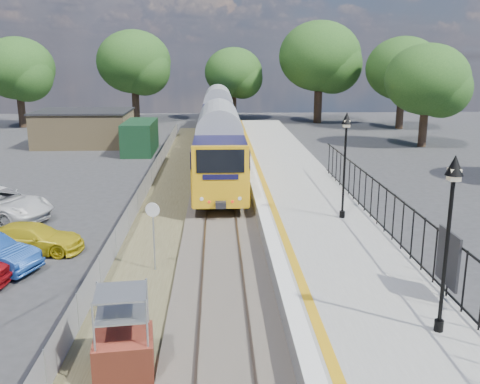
{
  "coord_description": "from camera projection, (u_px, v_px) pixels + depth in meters",
  "views": [
    {
      "loc": [
        -0.14,
        -16.21,
        7.75
      ],
      "look_at": [
        0.84,
        6.41,
        2.0
      ],
      "focal_mm": 40.0,
      "sensor_mm": 36.0,
      "label": 1
    }
  ],
  "objects": [
    {
      "name": "victorian_lamp_south",
      "position": [
        451.0,
        204.0,
        12.91
      ],
      "size": [
        0.44,
        0.44,
        4.6
      ],
      "color": "black",
      "rests_on": "platform"
    },
    {
      "name": "platform",
      "position": [
        309.0,
        215.0,
        25.42
      ],
      "size": [
        5.0,
        70.0,
        0.9
      ],
      "primitive_type": "cube",
      "color": "gray",
      "rests_on": "ground"
    },
    {
      "name": "ground",
      "position": [
        223.0,
        299.0,
        17.61
      ],
      "size": [
        120.0,
        120.0,
        0.0
      ],
      "primitive_type": "plane",
      "color": "#2D2D30",
      "rests_on": "ground"
    },
    {
      "name": "speed_sign",
      "position": [
        153.0,
        225.0,
        19.43
      ],
      "size": [
        0.53,
        0.15,
        2.65
      ],
      "rotation": [
        0.0,
        0.0,
        -0.21
      ],
      "color": "#999EA3",
      "rests_on": "ground"
    },
    {
      "name": "tree_line",
      "position": [
        231.0,
        68.0,
        56.71
      ],
      "size": [
        56.8,
        43.8,
        11.88
      ],
      "color": "#332319",
      "rests_on": "ground"
    },
    {
      "name": "victorian_lamp_north",
      "position": [
        346.0,
        141.0,
        22.59
      ],
      "size": [
        0.44,
        0.44,
        4.6
      ],
      "color": "black",
      "rests_on": "platform"
    },
    {
      "name": "train",
      "position": [
        219.0,
        123.0,
        44.79
      ],
      "size": [
        2.82,
        40.83,
        3.51
      ],
      "color": "gold",
      "rests_on": "ground"
    },
    {
      "name": "car_yellow",
      "position": [
        33.0,
        238.0,
        21.65
      ],
      "size": [
        4.23,
        2.02,
        1.19
      ],
      "primitive_type": "imported",
      "rotation": [
        0.0,
        0.0,
        1.48
      ],
      "color": "gold",
      "rests_on": "ground"
    },
    {
      "name": "track_bed",
      "position": [
        211.0,
        213.0,
        26.94
      ],
      "size": [
        5.9,
        80.0,
        0.29
      ],
      "color": "#473F38",
      "rests_on": "ground"
    },
    {
      "name": "wire_fence",
      "position": [
        143.0,
        193.0,
        28.91
      ],
      "size": [
        0.06,
        52.0,
        1.2
      ],
      "color": "#999EA3",
      "rests_on": "ground"
    },
    {
      "name": "brick_plinth",
      "position": [
        123.0,
        336.0,
        13.09
      ],
      "size": [
        1.6,
        1.6,
        2.32
      ],
      "rotation": [
        0.0,
        0.0,
        0.12
      ],
      "color": "#973B26",
      "rests_on": "ground"
    },
    {
      "name": "palisade_fence",
      "position": [
        400.0,
        223.0,
        19.6
      ],
      "size": [
        0.12,
        26.0,
        2.0
      ],
      "color": "black",
      "rests_on": "platform"
    },
    {
      "name": "outbuilding",
      "position": [
        95.0,
        129.0,
        47.0
      ],
      "size": [
        10.8,
        10.1,
        3.12
      ],
      "color": "#927B52",
      "rests_on": "ground"
    },
    {
      "name": "platform_edge",
      "position": [
        266.0,
        206.0,
        25.22
      ],
      "size": [
        0.9,
        70.0,
        0.01
      ],
      "color": "silver",
      "rests_on": "platform"
    }
  ]
}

